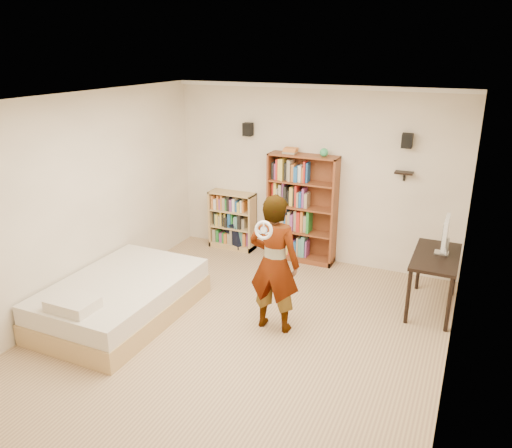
% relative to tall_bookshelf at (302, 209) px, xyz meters
% --- Properties ---
extents(ground, '(4.50, 5.00, 0.01)m').
position_rel_tall_bookshelf_xyz_m(ground, '(0.11, -2.34, -0.85)').
color(ground, tan).
rests_on(ground, ground).
extents(room_shell, '(4.52, 5.02, 2.71)m').
position_rel_tall_bookshelf_xyz_m(room_shell, '(0.11, -2.34, 0.92)').
color(room_shell, white).
rests_on(room_shell, ground).
extents(crown_molding, '(4.50, 5.00, 0.06)m').
position_rel_tall_bookshelf_xyz_m(crown_molding, '(0.11, -2.34, 1.82)').
color(crown_molding, white).
rests_on(crown_molding, room_shell).
extents(speaker_left, '(0.14, 0.12, 0.20)m').
position_rel_tall_bookshelf_xyz_m(speaker_left, '(-0.94, 0.06, 1.15)').
color(speaker_left, black).
rests_on(speaker_left, room_shell).
extents(speaker_right, '(0.14, 0.12, 0.20)m').
position_rel_tall_bookshelf_xyz_m(speaker_right, '(1.46, 0.06, 1.15)').
color(speaker_right, black).
rests_on(speaker_right, room_shell).
extents(wall_shelf, '(0.25, 0.16, 0.02)m').
position_rel_tall_bookshelf_xyz_m(wall_shelf, '(1.46, 0.07, 0.70)').
color(wall_shelf, black).
rests_on(wall_shelf, room_shell).
extents(tall_bookshelf, '(1.07, 0.31, 1.69)m').
position_rel_tall_bookshelf_xyz_m(tall_bookshelf, '(0.00, 0.00, 0.00)').
color(tall_bookshelf, brown).
rests_on(tall_bookshelf, ground).
extents(low_bookshelf, '(0.77, 0.29, 0.96)m').
position_rel_tall_bookshelf_xyz_m(low_bookshelf, '(-1.22, 0.01, -0.37)').
color(low_bookshelf, tan).
rests_on(low_bookshelf, ground).
extents(computer_desk, '(0.55, 1.09, 0.74)m').
position_rel_tall_bookshelf_xyz_m(computer_desk, '(2.07, -0.80, -0.47)').
color(computer_desk, black).
rests_on(computer_desk, ground).
extents(imac, '(0.10, 0.47, 0.47)m').
position_rel_tall_bookshelf_xyz_m(imac, '(2.12, -0.71, 0.13)').
color(imac, white).
rests_on(imac, computer_desk).
extents(daybed, '(1.36, 2.08, 0.62)m').
position_rel_tall_bookshelf_xyz_m(daybed, '(-1.44, -2.60, -0.54)').
color(daybed, beige).
rests_on(daybed, ground).
extents(person, '(0.62, 0.41, 1.67)m').
position_rel_tall_bookshelf_xyz_m(person, '(0.39, -2.07, -0.01)').
color(person, black).
rests_on(person, ground).
extents(wii_wheel, '(0.21, 0.08, 0.21)m').
position_rel_tall_bookshelf_xyz_m(wii_wheel, '(0.39, -2.38, 0.51)').
color(wii_wheel, white).
rests_on(wii_wheel, person).
extents(navy_bag, '(0.37, 0.31, 0.43)m').
position_rel_tall_bookshelf_xyz_m(navy_bag, '(-1.16, 0.00, -0.63)').
color(navy_bag, black).
rests_on(navy_bag, ground).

